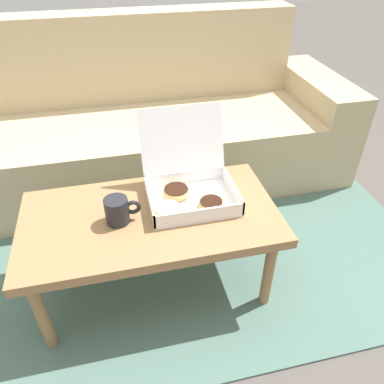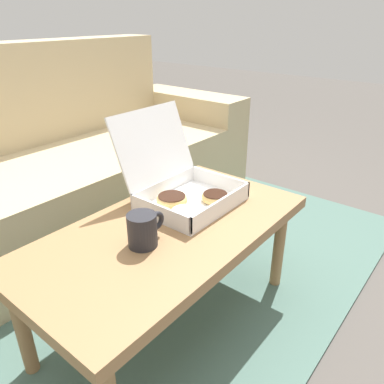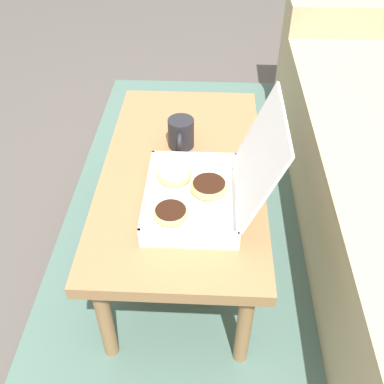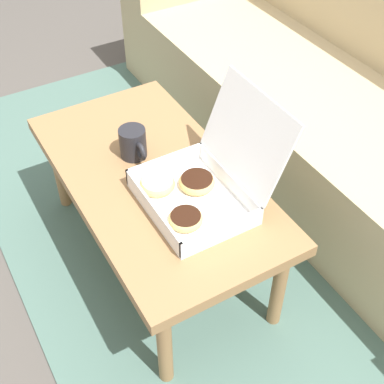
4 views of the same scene
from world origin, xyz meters
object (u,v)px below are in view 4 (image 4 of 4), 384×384
couch (361,117)px  pastry_box (198,183)px  coffee_table (155,185)px  coffee_mug (133,143)px

couch → pastry_box: couch is taller
couch → coffee_table: (0.00, -0.91, 0.05)m
pastry_box → coffee_mug: 0.29m
coffee_table → pastry_box: (0.16, 0.07, 0.10)m
couch → pastry_box: bearing=-79.3°
couch → pastry_box: size_ratio=6.88×
couch → coffee_mug: size_ratio=18.88×
coffee_table → coffee_mug: size_ratio=7.35×
couch → coffee_mug: couch is taller
coffee_mug → couch: bearing=82.7°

